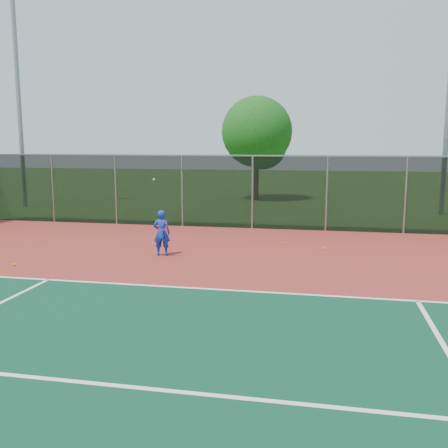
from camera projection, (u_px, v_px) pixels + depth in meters
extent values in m
plane|color=#245117|center=(326.00, 349.00, 8.54)|extent=(120.00, 120.00, 0.00)
cube|color=maroon|center=(326.00, 311.00, 10.48)|extent=(30.00, 20.00, 0.02)
cube|color=white|center=(418.00, 301.00, 11.05)|extent=(22.00, 0.10, 0.00)
cube|color=black|center=(327.00, 194.00, 19.92)|extent=(30.00, 0.04, 3.00)
cube|color=gray|center=(328.00, 156.00, 19.69)|extent=(30.00, 0.06, 0.06)
imported|color=#1233B1|center=(162.00, 233.00, 15.55)|extent=(0.57, 0.41, 1.44)
cylinder|color=black|center=(164.00, 235.00, 15.28)|extent=(0.03, 0.15, 0.27)
torus|color=#A51414|center=(163.00, 226.00, 15.14)|extent=(0.30, 0.13, 0.29)
sphere|color=#BFD618|center=(154.00, 179.00, 15.44)|extent=(0.07, 0.07, 0.07)
sphere|color=#BFD618|center=(323.00, 249.00, 16.52)|extent=(0.07, 0.07, 0.07)
sphere|color=#BFD618|center=(14.00, 264.00, 14.32)|extent=(0.07, 0.07, 0.07)
sphere|color=#BFD618|center=(283.00, 243.00, 17.46)|extent=(0.07, 0.07, 0.07)
cylinder|color=gray|center=(18.00, 87.00, 27.06)|extent=(0.24, 0.24, 13.12)
cylinder|color=#3A2815|center=(256.00, 180.00, 31.42)|extent=(0.30, 0.30, 2.47)
sphere|color=#144B14|center=(257.00, 132.00, 30.94)|extent=(4.39, 4.39, 4.39)
sphere|color=#144B14|center=(262.00, 145.00, 30.70)|extent=(3.02, 3.02, 3.02)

